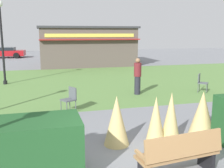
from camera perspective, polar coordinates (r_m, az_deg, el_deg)
lawn_patch at (r=15.57m, az=-7.78°, el=0.46°), size 36.00×12.00×0.01m
park_bench at (r=5.51m, az=14.36°, el=-14.47°), size 1.75×0.70×0.95m
hedge_left at (r=5.51m, az=-16.69°, el=-13.34°), size 1.87×1.10×1.18m
ornamental_grass_behind_left at (r=7.09m, az=12.61°, el=-6.98°), size 0.53×0.53×1.33m
ornamental_grass_behind_right at (r=6.96m, az=9.43°, el=-7.62°), size 0.51×0.51×1.23m
ornamental_grass_behind_center at (r=6.72m, az=1.00°, el=-7.90°), size 0.65×0.65×1.28m
ornamental_grass_behind_far at (r=7.88m, az=18.93°, el=-5.88°), size 0.70×0.70×1.22m
lamppost_far at (r=15.67m, az=-22.77°, el=10.16°), size 0.36×0.36×4.52m
food_kiosk at (r=23.72m, az=-5.54°, el=8.19°), size 8.30×5.11×3.36m
cafe_chair_west at (r=9.66m, az=-9.02°, el=-2.86°), size 0.60×0.60×0.89m
cafe_chair_east at (r=13.41m, az=18.71°, el=0.56°), size 0.62×0.62×0.89m
person_strolling at (r=12.24m, az=5.54°, el=1.72°), size 0.34×0.34×1.69m
parked_car_west_slot at (r=32.82m, az=-22.05°, el=6.38°), size 4.35×2.36×1.20m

